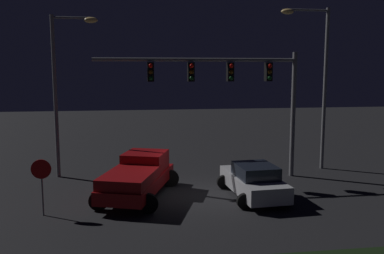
{
  "coord_description": "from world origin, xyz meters",
  "views": [
    {
      "loc": [
        -2.66,
        -18.18,
        5.65
      ],
      "look_at": [
        0.04,
        0.41,
        3.04
      ],
      "focal_mm": 39.24,
      "sensor_mm": 36.0,
      "label": 1
    }
  ],
  "objects": [
    {
      "name": "traffic_signal_gantry",
      "position": [
        2.35,
        2.6,
        5.03
      ],
      "size": [
        10.32,
        0.56,
        6.5
      ],
      "color": "slate",
      "rests_on": "ground_plane"
    },
    {
      "name": "car_sedan",
      "position": [
        2.64,
        -0.72,
        0.74
      ],
      "size": [
        2.68,
        4.51,
        1.51
      ],
      "rotation": [
        0.0,
        0.0,
        1.64
      ],
      "color": "#B7B7BC",
      "rests_on": "ground_plane"
    },
    {
      "name": "pickup_truck",
      "position": [
        -2.39,
        0.15,
        1.0
      ],
      "size": [
        3.99,
        5.76,
        1.8
      ],
      "rotation": [
        0.0,
        0.0,
        1.25
      ],
      "color": "maroon",
      "rests_on": "ground_plane"
    },
    {
      "name": "street_lamp_left",
      "position": [
        -6.07,
        4.17,
        5.22
      ],
      "size": [
        2.36,
        0.44,
        8.36
      ],
      "color": "slate",
      "rests_on": "ground_plane"
    },
    {
      "name": "stop_sign",
      "position": [
        -6.12,
        -1.86,
        1.56
      ],
      "size": [
        0.76,
        0.08,
        2.23
      ],
      "color": "slate",
      "rests_on": "ground_plane"
    },
    {
      "name": "ground_plane",
      "position": [
        0.0,
        0.0,
        0.0
      ],
      "size": [
        80.0,
        80.0,
        0.0
      ],
      "primitive_type": "plane",
      "color": "black"
    },
    {
      "name": "street_lamp_right",
      "position": [
        7.54,
        3.98,
        5.58
      ],
      "size": [
        2.77,
        0.44,
        8.95
      ],
      "color": "slate",
      "rests_on": "ground_plane"
    }
  ]
}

